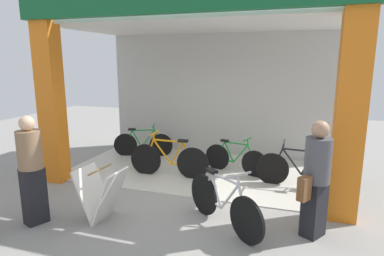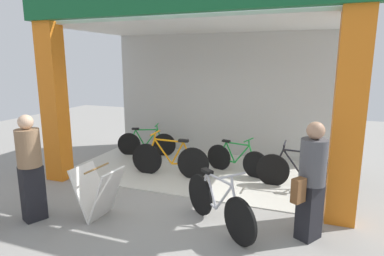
{
  "view_description": "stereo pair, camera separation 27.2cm",
  "coord_description": "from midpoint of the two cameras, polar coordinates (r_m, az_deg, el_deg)",
  "views": [
    {
      "loc": [
        1.96,
        -5.29,
        2.47
      ],
      "look_at": [
        0.0,
        0.75,
        1.15
      ],
      "focal_mm": 30.33,
      "sensor_mm": 36.0,
      "label": 1
    },
    {
      "loc": [
        2.22,
        -5.2,
        2.47
      ],
      "look_at": [
        0.0,
        0.75,
        1.15
      ],
      "focal_mm": 30.33,
      "sensor_mm": 36.0,
      "label": 2
    }
  ],
  "objects": [
    {
      "name": "bicycle_inside_1",
      "position": [
        6.72,
        19.53,
        -7.19
      ],
      "size": [
        1.67,
        0.46,
        0.92
      ],
      "color": "black",
      "rests_on": "ground"
    },
    {
      "name": "bicycle_inside_2",
      "position": [
        7.02,
        -2.82,
        -5.55
      ],
      "size": [
        1.76,
        0.48,
        0.97
      ],
      "color": "black",
      "rests_on": "ground"
    },
    {
      "name": "bicycle_inside_3",
      "position": [
        7.27,
        8.88,
        -5.5
      ],
      "size": [
        1.47,
        0.51,
        0.83
      ],
      "color": "black",
      "rests_on": "ground"
    },
    {
      "name": "pedestrian_0",
      "position": [
        4.82,
        21.78,
        -8.47
      ],
      "size": [
        0.51,
        0.6,
        1.68
      ],
      "color": "black",
      "rests_on": "ground"
    },
    {
      "name": "shop_facade",
      "position": [
        7.15,
        3.46,
        8.96
      ],
      "size": [
        6.1,
        3.32,
        3.95
      ],
      "color": "beige",
      "rests_on": "ground"
    },
    {
      "name": "bicycle_parked_0",
      "position": [
        4.98,
        6.18,
        -13.19
      ],
      "size": [
        1.34,
        1.12,
        0.94
      ],
      "color": "black",
      "rests_on": "ground"
    },
    {
      "name": "ground_plane",
      "position": [
        6.16,
        -1.2,
        -11.89
      ],
      "size": [
        19.81,
        19.81,
        0.0
      ],
      "primitive_type": "plane",
      "color": "gray",
      "rests_on": "ground"
    },
    {
      "name": "pedestrian_2",
      "position": [
        5.54,
        -25.31,
        -6.16
      ],
      "size": [
        0.46,
        0.46,
        1.68
      ],
      "color": "black",
      "rests_on": "ground"
    },
    {
      "name": "bicycle_inside_0",
      "position": [
        8.61,
        -7.14,
        -2.69
      ],
      "size": [
        1.5,
        0.52,
        0.85
      ],
      "color": "black",
      "rests_on": "ground"
    },
    {
      "name": "sandwich_board_sign",
      "position": [
        5.41,
        -14.75,
        -10.93
      ],
      "size": [
        0.71,
        0.6,
        0.85
      ],
      "color": "silver",
      "rests_on": "ground"
    }
  ]
}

